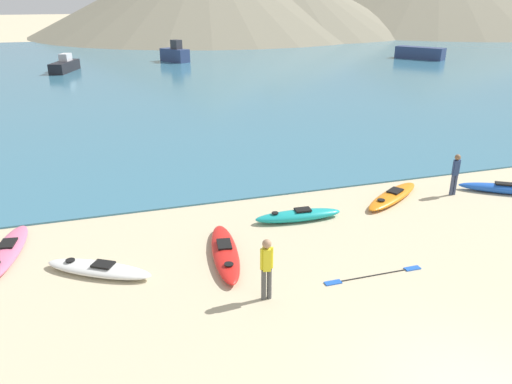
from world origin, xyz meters
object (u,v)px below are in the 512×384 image
kayak_on_sand_0 (99,269)px  moored_boat_1 (65,66)px  kayak_on_sand_3 (225,252)px  loose_paddle (374,275)px  kayak_on_sand_1 (393,196)px  kayak_on_sand_2 (298,215)px  kayak_on_sand_5 (509,189)px  moored_boat_0 (175,54)px  person_near_waterline (455,172)px  moored_boat_2 (420,53)px  kayak_on_sand_4 (7,252)px  person_near_foreground (267,265)px

kayak_on_sand_0 → moored_boat_1: size_ratio=0.62×
kayak_on_sand_3 → loose_paddle: kayak_on_sand_3 is taller
kayak_on_sand_1 → kayak_on_sand_3: 7.14m
loose_paddle → kayak_on_sand_2: bearing=98.7°
moored_boat_1 → loose_paddle: (9.03, -41.08, -0.61)m
kayak_on_sand_3 → kayak_on_sand_5: 11.25m
kayak_on_sand_0 → moored_boat_0: 43.91m
moored_boat_0 → moored_boat_1: bearing=-159.1°
moored_boat_0 → person_near_waterline: bearing=-84.9°
kayak_on_sand_0 → kayak_on_sand_5: (14.54, 1.37, 0.03)m
kayak_on_sand_5 → loose_paddle: (-7.70, -3.64, -0.16)m
loose_paddle → moored_boat_2: bearing=54.2°
person_near_waterline → loose_paddle: 7.06m
kayak_on_sand_2 → kayak_on_sand_5: size_ratio=0.90×
kayak_on_sand_1 → kayak_on_sand_2: kayak_on_sand_2 is taller
loose_paddle → kayak_on_sand_1: bearing=53.2°
person_near_waterline → kayak_on_sand_0: bearing=-171.4°
kayak_on_sand_4 → person_near_waterline: person_near_waterline is taller
kayak_on_sand_1 → kayak_on_sand_4: (-12.57, -0.40, 0.02)m
loose_paddle → person_near_foreground: bearing=-177.3°
kayak_on_sand_1 → loose_paddle: bearing=-126.8°
kayak_on_sand_5 → person_near_foreground: bearing=-160.5°
kayak_on_sand_1 → loose_paddle: (-3.31, -4.43, -0.12)m
kayak_on_sand_4 → kayak_on_sand_3: bearing=-17.9°
kayak_on_sand_3 → kayak_on_sand_5: size_ratio=1.08×
person_near_waterline → moored_boat_2: size_ratio=0.29×
kayak_on_sand_3 → loose_paddle: (3.45, -2.15, -0.14)m
kayak_on_sand_1 → kayak_on_sand_5: 4.46m
kayak_on_sand_3 → moored_boat_0: bearing=82.8°
moored_boat_2 → loose_paddle: (-28.53, -39.50, -0.70)m
kayak_on_sand_5 → moored_boat_1: size_ratio=0.69×
kayak_on_sand_4 → person_near_waterline: size_ratio=2.21×
person_near_foreground → moored_boat_1: size_ratio=0.34×
kayak_on_sand_0 → kayak_on_sand_5: kayak_on_sand_5 is taller
moored_boat_1 → moored_boat_2: moored_boat_1 is taller
kayak_on_sand_1 → person_near_waterline: (2.33, -0.27, 0.75)m
kayak_on_sand_4 → moored_boat_0: bearing=74.7°
kayak_on_sand_3 → person_near_foreground: 2.45m
kayak_on_sand_2 → moored_boat_0: (2.57, 41.49, 0.69)m
person_near_waterline → loose_paddle: bearing=-143.6°
kayak_on_sand_1 → kayak_on_sand_2: bearing=-170.8°
person_near_foreground → moored_boat_2: 50.66m
person_near_waterline → kayak_on_sand_1: bearing=173.4°
moored_boat_2 → loose_paddle: moored_boat_2 is taller
kayak_on_sand_1 → moored_boat_0: moored_boat_0 is taller
person_near_foreground → loose_paddle: bearing=2.7°
kayak_on_sand_1 → moored_boat_2: bearing=54.3°
kayak_on_sand_4 → loose_paddle: size_ratio=1.23×
kayak_on_sand_2 → kayak_on_sand_5: kayak_on_sand_5 is taller
kayak_on_sand_3 → moored_boat_1: moored_boat_1 is taller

